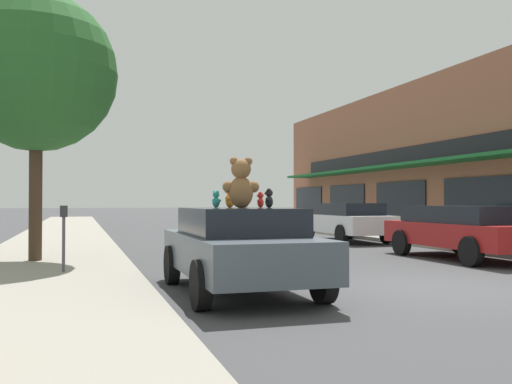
{
  "coord_description": "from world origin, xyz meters",
  "views": [
    {
      "loc": [
        -5.86,
        -8.46,
        1.49
      ],
      "look_at": [
        -2.09,
        3.67,
        1.7
      ],
      "focal_mm": 40.0,
      "sensor_mm": 36.0,
      "label": 1
    }
  ],
  "objects_px": {
    "teddy_bear_teal": "(216,199)",
    "parked_car_far_right": "(346,220)",
    "plush_art_car": "(240,246)",
    "teddy_bear_cream": "(245,199)",
    "parked_car_far_center": "(465,229)",
    "parking_meter": "(64,229)",
    "teddy_bear_orange": "(230,197)",
    "street_tree": "(36,73)",
    "teddy_bear_black": "(269,198)",
    "teddy_bear_giant": "(241,183)",
    "teddy_bear_red": "(260,200)"
  },
  "relations": [
    {
      "from": "teddy_bear_teal",
      "to": "street_tree",
      "type": "height_order",
      "value": "street_tree"
    },
    {
      "from": "teddy_bear_orange",
      "to": "parked_car_far_right",
      "type": "relative_size",
      "value": 0.08
    },
    {
      "from": "teddy_bear_black",
      "to": "parked_car_far_right",
      "type": "distance_m",
      "value": 11.96
    },
    {
      "from": "plush_art_car",
      "to": "teddy_bear_giant",
      "type": "bearing_deg",
      "value": -79.58
    },
    {
      "from": "teddy_bear_giant",
      "to": "parking_meter",
      "type": "bearing_deg",
      "value": -32.71
    },
    {
      "from": "teddy_bear_black",
      "to": "street_tree",
      "type": "distance_m",
      "value": 6.9
    },
    {
      "from": "teddy_bear_red",
      "to": "street_tree",
      "type": "distance_m",
      "value": 6.62
    },
    {
      "from": "teddy_bear_red",
      "to": "parked_car_far_center",
      "type": "bearing_deg",
      "value": 146.15
    },
    {
      "from": "parking_meter",
      "to": "teddy_bear_cream",
      "type": "bearing_deg",
      "value": -27.38
    },
    {
      "from": "teddy_bear_red",
      "to": "plush_art_car",
      "type": "bearing_deg",
      "value": -8.19
    },
    {
      "from": "teddy_bear_red",
      "to": "parked_car_far_right",
      "type": "xyz_separation_m",
      "value": [
        6.43,
        9.68,
        -0.71
      ]
    },
    {
      "from": "parked_car_far_right",
      "to": "parking_meter",
      "type": "relative_size",
      "value": 3.68
    },
    {
      "from": "plush_art_car",
      "to": "street_tree",
      "type": "bearing_deg",
      "value": 124.73
    },
    {
      "from": "teddy_bear_orange",
      "to": "parking_meter",
      "type": "relative_size",
      "value": 0.3
    },
    {
      "from": "parked_car_far_center",
      "to": "parked_car_far_right",
      "type": "xyz_separation_m",
      "value": [
        -0.0,
        6.86,
        0.02
      ]
    },
    {
      "from": "teddy_bear_teal",
      "to": "teddy_bear_orange",
      "type": "height_order",
      "value": "teddy_bear_orange"
    },
    {
      "from": "teddy_bear_giant",
      "to": "teddy_bear_red",
      "type": "xyz_separation_m",
      "value": [
        0.56,
        0.72,
        -0.26
      ]
    },
    {
      "from": "teddy_bear_cream",
      "to": "teddy_bear_black",
      "type": "height_order",
      "value": "teddy_bear_black"
    },
    {
      "from": "plush_art_car",
      "to": "parking_meter",
      "type": "height_order",
      "value": "parking_meter"
    },
    {
      "from": "teddy_bear_red",
      "to": "parked_car_far_right",
      "type": "height_order",
      "value": "teddy_bear_red"
    },
    {
      "from": "teddy_bear_teal",
      "to": "teddy_bear_black",
      "type": "relative_size",
      "value": 0.91
    },
    {
      "from": "plush_art_car",
      "to": "teddy_bear_black",
      "type": "height_order",
      "value": "teddy_bear_black"
    },
    {
      "from": "teddy_bear_cream",
      "to": "teddy_bear_black",
      "type": "bearing_deg",
      "value": 90.69
    },
    {
      "from": "teddy_bear_giant",
      "to": "teddy_bear_cream",
      "type": "relative_size",
      "value": 2.52
    },
    {
      "from": "teddy_bear_black",
      "to": "parking_meter",
      "type": "xyz_separation_m",
      "value": [
        -3.38,
        2.33,
        -0.59
      ]
    },
    {
      "from": "plush_art_car",
      "to": "parked_car_far_right",
      "type": "distance_m",
      "value": 12.49
    },
    {
      "from": "teddy_bear_cream",
      "to": "parked_car_far_center",
      "type": "bearing_deg",
      "value": -176.3
    },
    {
      "from": "teddy_bear_teal",
      "to": "parking_meter",
      "type": "height_order",
      "value": "teddy_bear_teal"
    },
    {
      "from": "teddy_bear_teal",
      "to": "parked_car_far_center",
      "type": "xyz_separation_m",
      "value": [
        7.19,
        2.64,
        -0.74
      ]
    },
    {
      "from": "parked_car_far_center",
      "to": "parking_meter",
      "type": "distance_m",
      "value": 9.82
    },
    {
      "from": "plush_art_car",
      "to": "street_tree",
      "type": "distance_m",
      "value": 7.13
    },
    {
      "from": "teddy_bear_red",
      "to": "teddy_bear_cream",
      "type": "bearing_deg",
      "value": -114.44
    },
    {
      "from": "teddy_bear_giant",
      "to": "street_tree",
      "type": "relative_size",
      "value": 0.13
    },
    {
      "from": "teddy_bear_giant",
      "to": "street_tree",
      "type": "bearing_deg",
      "value": -44.87
    },
    {
      "from": "plush_art_car",
      "to": "parked_car_far_center",
      "type": "xyz_separation_m",
      "value": [
        7.0,
        3.48,
        0.02
      ]
    },
    {
      "from": "parked_car_far_center",
      "to": "street_tree",
      "type": "relative_size",
      "value": 0.77
    },
    {
      "from": "teddy_bear_giant",
      "to": "parked_car_far_right",
      "type": "bearing_deg",
      "value": -113.08
    },
    {
      "from": "teddy_bear_red",
      "to": "teddy_bear_orange",
      "type": "bearing_deg",
      "value": -61.29
    },
    {
      "from": "parked_car_far_right",
      "to": "street_tree",
      "type": "xyz_separation_m",
      "value": [
        -10.45,
        -5.32,
        3.65
      ]
    },
    {
      "from": "plush_art_car",
      "to": "teddy_bear_teal",
      "type": "xyz_separation_m",
      "value": [
        -0.19,
        0.84,
        0.77
      ]
    },
    {
      "from": "teddy_bear_orange",
      "to": "parked_car_far_center",
      "type": "xyz_separation_m",
      "value": [
        6.98,
        2.78,
        -0.78
      ]
    },
    {
      "from": "parked_car_far_center",
      "to": "parked_car_far_right",
      "type": "relative_size",
      "value": 1.01
    },
    {
      "from": "teddy_bear_teal",
      "to": "parked_car_far_right",
      "type": "bearing_deg",
      "value": -61.03
    },
    {
      "from": "parked_car_far_right",
      "to": "plush_art_car",
      "type": "bearing_deg",
      "value": -124.1
    },
    {
      "from": "teddy_bear_orange",
      "to": "teddy_bear_black",
      "type": "distance_m",
      "value": 0.72
    },
    {
      "from": "parked_car_far_center",
      "to": "teddy_bear_cream",
      "type": "bearing_deg",
      "value": -159.21
    },
    {
      "from": "teddy_bear_teal",
      "to": "teddy_bear_orange",
      "type": "xyz_separation_m",
      "value": [
        0.21,
        -0.15,
        0.04
      ]
    },
    {
      "from": "plush_art_car",
      "to": "teddy_bear_cream",
      "type": "xyz_separation_m",
      "value": [
        0.37,
        0.96,
        0.78
      ]
    },
    {
      "from": "plush_art_car",
      "to": "teddy_bear_black",
      "type": "distance_m",
      "value": 1.02
    },
    {
      "from": "teddy_bear_giant",
      "to": "teddy_bear_cream",
      "type": "distance_m",
      "value": 1.11
    }
  ]
}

